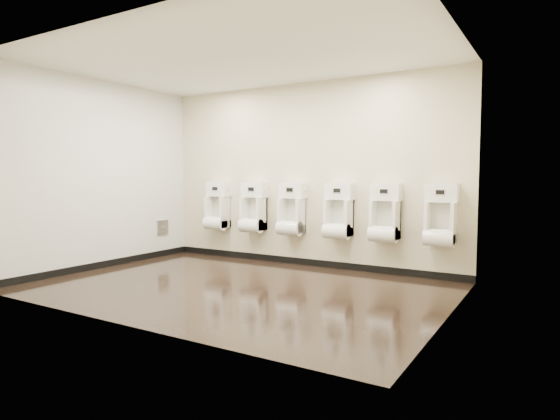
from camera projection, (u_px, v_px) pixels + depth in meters
The scene contains 16 objects.
ground at pixel (238, 287), 5.80m from camera, with size 5.00×3.50×0.00m, color black.
ceiling at pixel (236, 57), 5.61m from camera, with size 5.00×3.50×0.00m, color silver.
back_wall at pixel (304, 175), 7.20m from camera, with size 5.00×0.02×2.80m, color beige.
front_wall at pixel (121, 173), 4.21m from camera, with size 5.00×0.02×2.80m, color beige.
left_wall at pixel (102, 175), 6.99m from camera, with size 0.02×3.50×2.80m, color beige.
right_wall at pixel (451, 173), 4.41m from camera, with size 0.02×3.50×2.80m, color beige.
tile_overlay_left at pixel (102, 175), 6.99m from camera, with size 0.01×3.50×2.80m, color white.
skirting_back at pixel (304, 262), 7.28m from camera, with size 5.00×0.02×0.10m, color black.
skirting_left at pixel (105, 264), 7.08m from camera, with size 0.02×3.50×0.10m, color black.
access_panel at pixel (163, 227), 8.07m from camera, with size 0.04×0.25×0.25m.
urinal_0 at pixel (217, 210), 7.95m from camera, with size 0.43×0.32×0.79m.
urinal_1 at pixel (253, 211), 7.56m from camera, with size 0.43×0.32×0.79m.
urinal_2 at pixel (291, 213), 7.19m from camera, with size 0.43×0.32×0.79m.
urinal_3 at pixel (338, 215), 6.79m from camera, with size 0.43×0.32×0.79m.
urinal_4 at pixel (385, 217), 6.43m from camera, with size 0.43×0.32×0.79m.
urinal_5 at pixel (440, 220), 6.05m from camera, with size 0.43×0.32×0.79m.
Camera 1 is at (3.41, -4.62, 1.36)m, focal length 30.00 mm.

